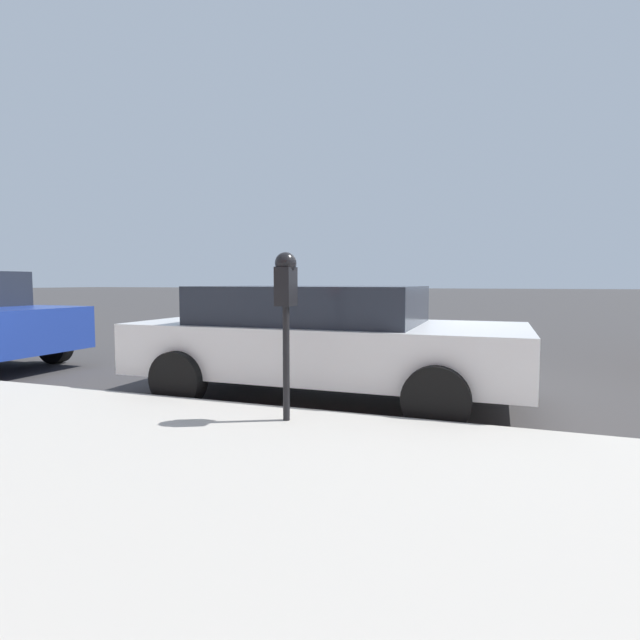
{
  "coord_description": "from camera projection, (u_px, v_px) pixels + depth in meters",
  "views": [
    {
      "loc": [
        -6.65,
        -1.35,
        1.4
      ],
      "look_at": [
        -2.49,
        0.13,
        1.06
      ],
      "focal_mm": 28.0,
      "sensor_mm": 36.0,
      "label": 1
    }
  ],
  "objects": [
    {
      "name": "parking_meter",
      "position": [
        286.0,
        293.0,
        4.35
      ],
      "size": [
        0.21,
        0.19,
        1.49
      ],
      "color": "black",
      "rests_on": "sidewalk"
    },
    {
      "name": "sidewalk",
      "position": [
        111.0,
        629.0,
        1.89
      ],
      "size": [
        6.04,
        56.0,
        0.17
      ],
      "primitive_type": "cube",
      "color": "#BCB7AD",
      "rests_on": "ground_plane"
    },
    {
      "name": "car_white",
      "position": [
        322.0,
        338.0,
        5.97
      ],
      "size": [
        2.16,
        4.56,
        1.35
      ],
      "rotation": [
        0.0,
        0.0,
        3.14
      ],
      "color": "silver",
      "rests_on": "ground_plane"
    },
    {
      "name": "ground_plane",
      "position": [
        390.0,
        385.0,
        6.8
      ],
      "size": [
        220.0,
        220.0,
        0.0
      ],
      "primitive_type": "plane",
      "color": "#3D3A3A"
    }
  ]
}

